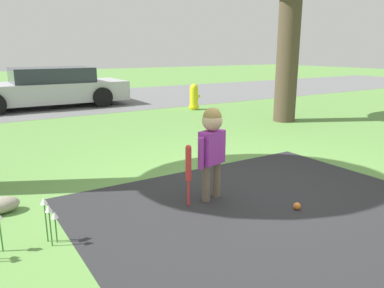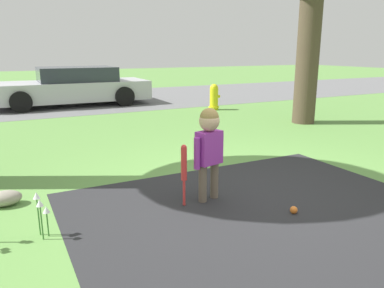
{
  "view_description": "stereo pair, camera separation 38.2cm",
  "coord_description": "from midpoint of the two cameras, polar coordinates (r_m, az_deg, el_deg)",
  "views": [
    {
      "loc": [
        -2.79,
        -3.16,
        1.61
      ],
      "look_at": [
        -0.53,
        0.42,
        0.55
      ],
      "focal_mm": 35.0,
      "sensor_mm": 36.0,
      "label": 1
    },
    {
      "loc": [
        -2.46,
        -3.35,
        1.61
      ],
      "look_at": [
        -0.53,
        0.42,
        0.55
      ],
      "focal_mm": 35.0,
      "sensor_mm": 36.0,
      "label": 2
    }
  ],
  "objects": [
    {
      "name": "flower_bed",
      "position": [
        3.49,
        -23.65,
        -9.37
      ],
      "size": [
        0.63,
        0.24,
        0.42
      ],
      "color": "#38702D",
      "rests_on": "ground"
    },
    {
      "name": "baseball_bat",
      "position": [
        3.89,
        1.58,
        -3.49
      ],
      "size": [
        0.06,
        0.06,
        0.67
      ],
      "color": "red",
      "rests_on": "ground"
    },
    {
      "name": "parked_car",
      "position": [
        11.83,
        -16.97,
        8.3
      ],
      "size": [
        4.57,
        2.03,
        1.13
      ],
      "rotation": [
        0.0,
        0.0,
        3.13
      ],
      "color": "#B7B7BC",
      "rests_on": "ground"
    },
    {
      "name": "ground_plane",
      "position": [
        4.48,
        11.06,
        -7.27
      ],
      "size": [
        60.0,
        60.0,
        0.0
      ],
      "primitive_type": "plane",
      "color": "#5B8C42"
    },
    {
      "name": "fire_hydrant",
      "position": [
        10.46,
        4.43,
        7.13
      ],
      "size": [
        0.32,
        0.29,
        0.71
      ],
      "color": "yellow",
      "rests_on": "ground"
    },
    {
      "name": "sports_ball",
      "position": [
        4.03,
        17.92,
        -9.59
      ],
      "size": [
        0.08,
        0.08,
        0.08
      ],
      "color": "orange",
      "rests_on": "ground"
    },
    {
      "name": "child",
      "position": [
        4.0,
        5.35,
        0.36
      ],
      "size": [
        0.41,
        0.22,
        1.03
      ],
      "rotation": [
        0.0,
        0.0,
        0.26
      ],
      "color": "#6B5B4C",
      "rests_on": "ground"
    },
    {
      "name": "street_strip",
      "position": [
        12.86,
        -15.26,
        6.41
      ],
      "size": [
        40.0,
        6.0,
        0.01
      ],
      "color": "slate",
      "rests_on": "ground"
    },
    {
      "name": "edging_rock",
      "position": [
        4.4,
        -24.48,
        -7.59
      ],
      "size": [
        0.35,
        0.24,
        0.16
      ],
      "color": "gray",
      "rests_on": "ground"
    }
  ]
}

